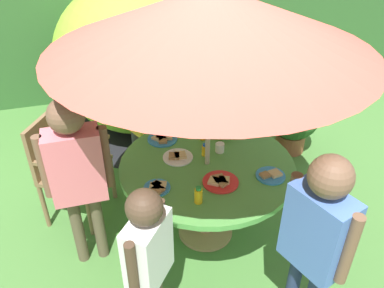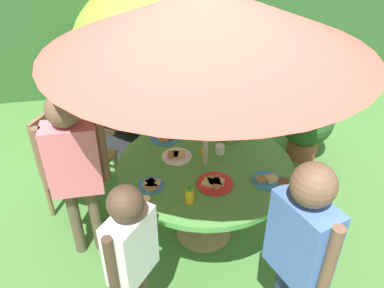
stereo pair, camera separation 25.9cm
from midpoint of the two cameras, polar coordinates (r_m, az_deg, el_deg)
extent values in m
cube|color=#477A38|center=(3.49, -0.22, -12.78)|extent=(10.00, 10.00, 0.02)
cube|color=#33602D|center=(5.78, -9.38, 16.93)|extent=(9.00, 0.70, 1.80)
cylinder|color=tan|center=(3.47, -0.22, -12.50)|extent=(0.46, 0.46, 0.03)
cylinder|color=tan|center=(3.24, -0.24, -8.43)|extent=(0.11, 0.11, 0.69)
cylinder|color=#519E47|center=(3.01, -0.25, -3.21)|extent=(1.34, 1.34, 0.04)
cylinder|color=#B7AD8C|center=(2.84, -0.27, 1.64)|extent=(0.04, 0.04, 2.03)
cone|color=#CC4C3F|center=(2.50, -0.32, 17.71)|extent=(2.12, 2.12, 0.39)
cylinder|color=brown|center=(3.45, -16.80, -9.79)|extent=(0.04, 0.04, 0.45)
cylinder|color=brown|center=(3.77, -13.39, -4.94)|extent=(0.04, 0.04, 0.45)
cylinder|color=brown|center=(3.65, -22.62, -8.39)|extent=(0.04, 0.04, 0.45)
cylinder|color=brown|center=(3.95, -18.89, -3.93)|extent=(0.04, 0.04, 0.45)
cube|color=brown|center=(3.55, -18.59, -3.65)|extent=(0.66, 0.69, 0.04)
cube|color=brown|center=(3.52, -22.26, 0.22)|extent=(0.29, 0.48, 0.48)
cube|color=brown|center=(3.27, -21.31, -3.08)|extent=(0.42, 0.26, 0.03)
cube|color=brown|center=(3.60, -17.34, 1.38)|extent=(0.42, 0.26, 0.03)
ellipsoid|color=#8CC633|center=(4.68, -10.13, 12.15)|extent=(2.22, 2.34, 1.69)
cylinder|color=black|center=(5.04, -9.20, 3.23)|extent=(2.43, 2.43, 0.01)
cube|color=#314511|center=(4.05, -4.36, 3.11)|extent=(0.49, 0.16, 0.76)
cylinder|color=brown|center=(4.50, 12.44, 0.36)|extent=(0.32, 0.32, 0.21)
sphere|color=#285623|center=(4.33, 13.00, 4.23)|extent=(0.57, 0.57, 0.57)
cylinder|color=#3F3F47|center=(3.93, -9.84, -1.12)|extent=(0.08, 0.08, 0.62)
cylinder|color=#3F3F47|center=(3.82, -8.64, -2.11)|extent=(0.08, 0.08, 0.62)
cube|color=yellow|center=(3.58, -10.07, 5.88)|extent=(0.33, 0.41, 0.52)
cylinder|color=#D8B293|center=(3.73, -11.72, 7.28)|extent=(0.07, 0.07, 0.47)
cylinder|color=#D8B293|center=(3.42, -8.35, 5.12)|extent=(0.07, 0.07, 0.47)
sphere|color=#D8B293|center=(3.43, -10.69, 11.48)|extent=(0.23, 0.23, 0.23)
cylinder|color=brown|center=(3.21, -18.51, -11.70)|extent=(0.09, 0.09, 0.64)
cylinder|color=brown|center=(3.20, -15.70, -11.32)|extent=(0.09, 0.09, 0.64)
cube|color=#EA727F|center=(2.84, -19.04, -3.00)|extent=(0.37, 0.20, 0.54)
cylinder|color=brown|center=(2.85, -23.20, -3.16)|extent=(0.07, 0.07, 0.49)
cylinder|color=brown|center=(2.81, -15.02, -1.94)|extent=(0.07, 0.07, 0.49)
sphere|color=brown|center=(2.63, -20.57, 3.86)|extent=(0.24, 0.24, 0.24)
cube|color=white|center=(2.34, -9.66, -15.11)|extent=(0.33, 0.35, 0.46)
cylinder|color=#4C3828|center=(2.23, -12.12, -17.76)|extent=(0.06, 0.06, 0.41)
cylinder|color=#4C3828|center=(2.43, -7.56, -11.93)|extent=(0.06, 0.06, 0.41)
sphere|color=#4C3828|center=(2.11, -10.50, -9.13)|extent=(0.20, 0.20, 0.20)
cylinder|color=navy|center=(2.78, 11.70, -19.69)|extent=(0.09, 0.09, 0.63)
cube|color=#4C72C6|center=(2.32, 14.69, -12.18)|extent=(0.30, 0.41, 0.53)
cylinder|color=brown|center=(2.22, 18.67, -14.55)|extent=(0.07, 0.07, 0.48)
cylinder|color=brown|center=(2.39, 11.24, -9.03)|extent=(0.07, 0.07, 0.48)
sphere|color=brown|center=(2.07, 16.18, -4.69)|extent=(0.24, 0.24, 0.24)
cylinder|color=#66B259|center=(3.31, 2.64, 1.63)|extent=(0.18, 0.18, 0.05)
ellipsoid|color=gold|center=(3.29, 2.65, 2.25)|extent=(0.15, 0.15, 0.04)
cylinder|color=red|center=(2.81, 1.53, -5.61)|extent=(0.26, 0.26, 0.01)
cube|color=tan|center=(2.80, 2.05, -5.35)|extent=(0.10, 0.10, 0.02)
cube|color=#9E7547|center=(2.81, 1.29, -5.12)|extent=(0.09, 0.09, 0.02)
cube|color=tan|center=(2.79, 0.62, -5.51)|extent=(0.11, 0.11, 0.02)
cube|color=#9E7547|center=(2.77, 1.77, -5.81)|extent=(0.09, 0.09, 0.02)
cylinder|color=#338CD8|center=(3.29, -6.57, 0.68)|extent=(0.25, 0.25, 0.01)
cube|color=tan|center=(3.27, -5.72, 0.95)|extent=(0.09, 0.09, 0.02)
cube|color=#9E7547|center=(3.29, -6.74, 1.09)|extent=(0.10, 0.10, 0.02)
cube|color=tan|center=(3.28, -7.10, 0.87)|extent=(0.13, 0.13, 0.02)
cube|color=#9E7547|center=(3.23, -6.54, 0.42)|extent=(0.08, 0.08, 0.02)
cylinder|color=#338CD8|center=(2.78, -7.79, -6.39)|extent=(0.19, 0.19, 0.01)
cube|color=tan|center=(2.77, -7.35, -6.07)|extent=(0.11, 0.11, 0.02)
cube|color=#9E7547|center=(2.78, -7.88, -5.91)|extent=(0.09, 0.09, 0.02)
cube|color=tan|center=(2.77, -8.11, -6.21)|extent=(0.09, 0.09, 0.02)
cube|color=#9E7547|center=(2.74, -7.75, -6.68)|extent=(0.11, 0.11, 0.02)
cylinder|color=#338CD8|center=(2.89, 8.84, -4.64)|extent=(0.22, 0.22, 0.01)
cube|color=tan|center=(2.90, 9.48, -4.31)|extent=(0.09, 0.09, 0.02)
cube|color=#9E7547|center=(2.87, 8.03, -4.57)|extent=(0.07, 0.07, 0.02)
cylinder|color=white|center=(3.05, -4.49, -2.00)|extent=(0.23, 0.23, 0.01)
cube|color=tan|center=(3.05, -4.15, -1.70)|extent=(0.10, 0.10, 0.02)
cube|color=#9E7547|center=(3.04, -5.05, -1.80)|extent=(0.10, 0.10, 0.02)
cylinder|color=yellow|center=(3.42, -1.10, 3.22)|extent=(0.05, 0.05, 0.10)
cylinder|color=green|center=(3.39, -1.11, 4.12)|extent=(0.04, 0.04, 0.02)
cylinder|color=yellow|center=(2.62, -1.91, -7.64)|extent=(0.06, 0.06, 0.11)
cylinder|color=green|center=(2.57, -1.94, -6.57)|extent=(0.04, 0.04, 0.02)
cylinder|color=yellow|center=(3.06, -0.56, -1.01)|extent=(0.05, 0.05, 0.09)
cylinder|color=blue|center=(3.03, -0.56, -0.20)|extent=(0.03, 0.03, 0.02)
cylinder|color=yellow|center=(3.24, -0.69, 1.43)|extent=(0.05, 0.05, 0.11)
cylinder|color=green|center=(3.21, -0.69, 2.38)|extent=(0.03, 0.03, 0.02)
cylinder|color=white|center=(3.10, 1.69, -0.61)|extent=(0.07, 0.07, 0.07)
camera|label=1|loc=(0.13, -92.40, -1.59)|focal=36.72mm
camera|label=2|loc=(0.13, 87.60, 1.59)|focal=36.72mm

